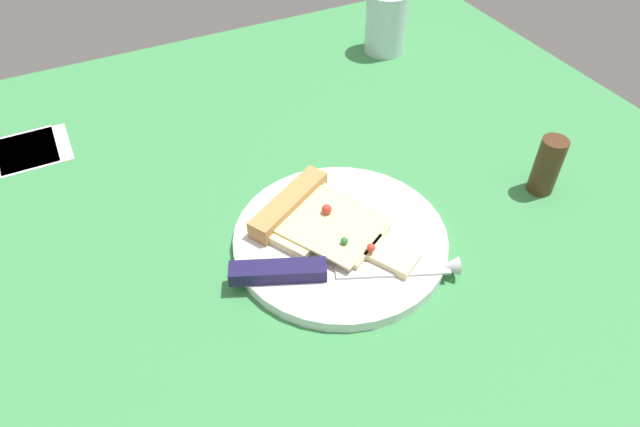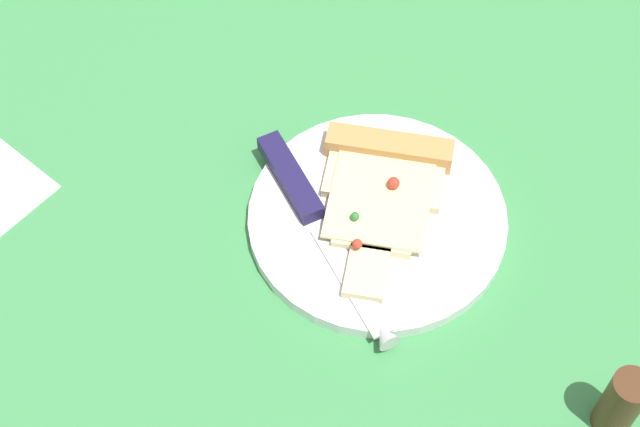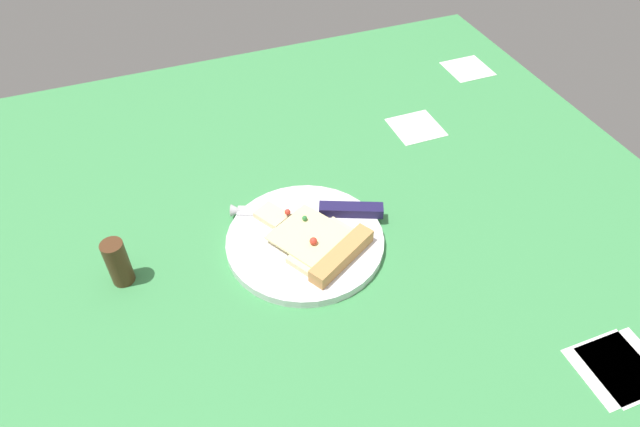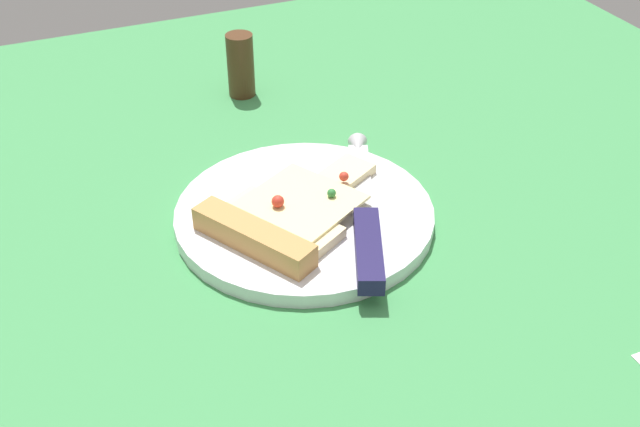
% 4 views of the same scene
% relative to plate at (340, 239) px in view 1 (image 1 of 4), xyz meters
% --- Properties ---
extents(ground_plane, '(1.15, 1.15, 0.03)m').
position_rel_plate_xyz_m(ground_plane, '(-0.02, 0.05, -0.02)').
color(ground_plane, '#3D8C4C').
rests_on(ground_plane, ground).
extents(plate, '(0.24, 0.24, 0.01)m').
position_rel_plate_xyz_m(plate, '(0.00, 0.00, 0.00)').
color(plate, silver).
rests_on(plate, ground_plane).
extents(pizza_slice, '(0.19, 0.15, 0.02)m').
position_rel_plate_xyz_m(pizza_slice, '(0.02, 0.01, 0.01)').
color(pizza_slice, beige).
rests_on(pizza_slice, plate).
extents(knife, '(0.11, 0.23, 0.02)m').
position_rel_plate_xyz_m(knife, '(-0.04, 0.04, 0.01)').
color(knife, silver).
rests_on(knife, plate).
extents(drinking_glass, '(0.07, 0.07, 0.10)m').
position_rel_plate_xyz_m(drinking_glass, '(0.36, -0.28, 0.04)').
color(drinking_glass, silver).
rests_on(drinking_glass, ground_plane).
extents(pepper_shaker, '(0.03, 0.03, 0.07)m').
position_rel_plate_xyz_m(pepper_shaker, '(-0.03, -0.27, 0.03)').
color(pepper_shaker, '#4C2D19').
rests_on(pepper_shaker, ground_plane).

